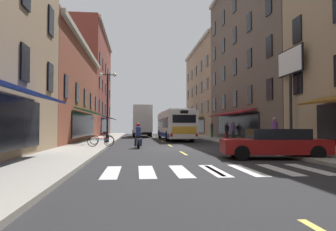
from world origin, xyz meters
name	(u,v)px	position (x,y,z in m)	size (l,w,h in m)	color
ground_plane	(175,149)	(0.00, 0.00, -0.05)	(34.80, 80.00, 0.10)	#28282B
lane_centre_dashes	(176,149)	(0.00, -0.25, 0.00)	(0.14, 73.90, 0.01)	#DBCC4C
crosswalk_near	(214,170)	(0.00, -10.00, 0.00)	(7.10, 2.80, 0.01)	silver
sidewalk_left	(82,148)	(-5.90, 0.00, 0.07)	(3.00, 80.00, 0.14)	#A39E93
sidewalk_right	(262,147)	(5.90, 0.00, 0.07)	(3.00, 80.00, 0.14)	#A39E93
storefront_row_right	(319,46)	(11.38, 2.12, 7.61)	(9.44, 79.90, 17.47)	brown
billboard_sign	(290,72)	(7.05, -1.68, 4.84)	(0.40, 2.98, 6.17)	black
transit_bus	(174,125)	(1.55, 12.60, 1.60)	(2.75, 12.40, 3.04)	silver
box_truck	(142,121)	(-1.71, 22.39, 2.12)	(2.63, 8.16, 4.16)	#B21E19
sedan_near	(274,143)	(3.62, -6.66, 0.68)	(4.75, 2.47, 1.33)	maroon
sedan_mid	(142,131)	(-1.47, 32.20, 0.68)	(2.06, 4.24, 1.33)	silver
motorcycle_rider	(138,137)	(-2.38, 0.65, 0.71)	(0.62, 2.07, 1.66)	black
bicycle_near	(102,139)	(-4.95, 2.48, 0.50)	(1.71, 0.48, 0.91)	black
bicycle_mid	(101,141)	(-4.77, 0.34, 0.50)	(1.69, 0.50, 0.91)	black
pedestrian_near	(227,131)	(6.66, 10.67, 0.99)	(0.49, 0.51, 1.61)	maroon
pedestrian_mid	(233,131)	(6.47, 7.95, 1.04)	(0.36, 0.36, 1.74)	black
pedestrian_far	(275,132)	(5.38, -2.95, 1.09)	(0.36, 0.36, 1.83)	#66387F
pedestrian_rear	(212,129)	(6.39, 15.72, 1.08)	(0.36, 0.36, 1.82)	#33663F
street_lamp_twin	(107,104)	(-4.83, 5.32, 3.26)	(1.42, 0.32, 5.65)	black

